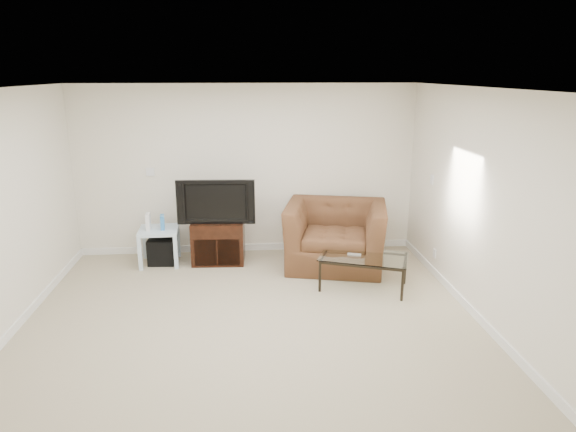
{
  "coord_description": "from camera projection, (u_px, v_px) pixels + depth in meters",
  "views": [
    {
      "loc": [
        -0.04,
        -5.0,
        2.66
      ],
      "look_at": [
        0.5,
        1.2,
        0.9
      ],
      "focal_mm": 32.0,
      "sensor_mm": 36.0,
      "label": 1
    }
  ],
  "objects": [
    {
      "name": "wall_right",
      "position": [
        487.0,
        210.0,
        5.39
      ],
      "size": [
        0.02,
        5.0,
        2.5
      ],
      "primitive_type": "cube",
      "color": "silver",
      "rests_on": "ground"
    },
    {
      "name": "plate_right_outlet",
      "position": [
        435.0,
        253.0,
        6.89
      ],
      "size": [
        0.02,
        0.08,
        0.12
      ],
      "primitive_type": "cube",
      "color": "white",
      "rests_on": "wall_right"
    },
    {
      "name": "recliner",
      "position": [
        336.0,
        225.0,
        7.16
      ],
      "size": [
        1.53,
        1.18,
        1.19
      ],
      "primitive_type": "imported",
      "rotation": [
        0.0,
        0.0,
        -0.23
      ],
      "color": "#4B3A1C",
      "rests_on": "floor"
    },
    {
      "name": "game_case",
      "position": [
        162.0,
        222.0,
        7.2
      ],
      "size": [
        0.07,
        0.16,
        0.2
      ],
      "primitive_type": "cube",
      "rotation": [
        0.0,
        0.0,
        0.12
      ],
      "color": "#337FCC",
      "rests_on": "side_table"
    },
    {
      "name": "game_console",
      "position": [
        148.0,
        222.0,
        7.17
      ],
      "size": [
        0.06,
        0.18,
        0.24
      ],
      "primitive_type": "cube",
      "rotation": [
        0.0,
        0.0,
        0.07
      ],
      "color": "white",
      "rests_on": "side_table"
    },
    {
      "name": "dvd_player",
      "position": [
        218.0,
        229.0,
        7.27
      ],
      "size": [
        0.38,
        0.28,
        0.05
      ],
      "primitive_type": "cube",
      "rotation": [
        0.0,
        0.0,
        -0.05
      ],
      "color": "black",
      "rests_on": "tv_stand"
    },
    {
      "name": "tv_stand",
      "position": [
        219.0,
        241.0,
        7.36
      ],
      "size": [
        0.76,
        0.55,
        0.61
      ],
      "primitive_type": null,
      "rotation": [
        0.0,
        0.0,
        -0.05
      ],
      "color": "black",
      "rests_on": "floor"
    },
    {
      "name": "television",
      "position": [
        217.0,
        200.0,
        7.17
      ],
      "size": [
        1.02,
        0.26,
        0.62
      ],
      "primitive_type": "imported",
      "rotation": [
        0.0,
        0.0,
        -0.06
      ],
      "color": "black",
      "rests_on": "tv_stand"
    },
    {
      "name": "floor",
      "position": [
        251.0,
        328.0,
        5.52
      ],
      "size": [
        5.0,
        5.0,
        0.0
      ],
      "primitive_type": "plane",
      "color": "tan",
      "rests_on": "ground"
    },
    {
      "name": "plate_right_switch",
      "position": [
        432.0,
        180.0,
        6.92
      ],
      "size": [
        0.02,
        0.09,
        0.13
      ],
      "primitive_type": "cube",
      "color": "white",
      "rests_on": "wall_right"
    },
    {
      "name": "plate_back",
      "position": [
        150.0,
        172.0,
        7.45
      ],
      "size": [
        0.12,
        0.02,
        0.12
      ],
      "primitive_type": "cube",
      "color": "white",
      "rests_on": "wall_back"
    },
    {
      "name": "subwoofer",
      "position": [
        162.0,
        250.0,
        7.35
      ],
      "size": [
        0.39,
        0.39,
        0.37
      ],
      "primitive_type": "cube",
      "rotation": [
        0.0,
        0.0,
        -0.06
      ],
      "color": "black",
      "rests_on": "floor"
    },
    {
      "name": "side_table",
      "position": [
        160.0,
        246.0,
        7.31
      ],
      "size": [
        0.56,
        0.56,
        0.52
      ],
      "primitive_type": null,
      "rotation": [
        0.0,
        0.0,
        0.05
      ],
      "color": "white",
      "rests_on": "floor"
    },
    {
      "name": "wall_back",
      "position": [
        247.0,
        170.0,
        7.58
      ],
      "size": [
        5.0,
        0.02,
        2.5
      ],
      "primitive_type": "cube",
      "color": "silver",
      "rests_on": "ground"
    },
    {
      "name": "remote",
      "position": [
        354.0,
        254.0,
        6.46
      ],
      "size": [
        0.18,
        0.1,
        0.02
      ],
      "primitive_type": "cube",
      "rotation": [
        0.0,
        0.0,
        -0.33
      ],
      "color": "#B2B2B7",
      "rests_on": "coffee_table"
    },
    {
      "name": "coffee_table",
      "position": [
        363.0,
        272.0,
        6.49
      ],
      "size": [
        1.23,
        0.95,
        0.42
      ],
      "primitive_type": null,
      "rotation": [
        0.0,
        0.0,
        -0.36
      ],
      "color": "black",
      "rests_on": "floor"
    },
    {
      "name": "ceiling",
      "position": [
        246.0,
        89.0,
        4.84
      ],
      "size": [
        5.0,
        5.0,
        0.0
      ],
      "primitive_type": "plane",
      "color": "white",
      "rests_on": "ground"
    }
  ]
}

